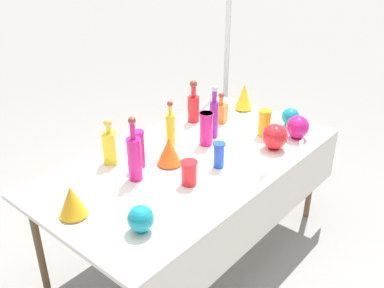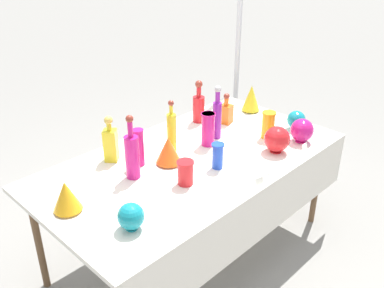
# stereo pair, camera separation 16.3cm
# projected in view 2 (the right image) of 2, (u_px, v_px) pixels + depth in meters

# --- Properties ---
(ground_plane) EXTENTS (40.00, 40.00, 0.00)m
(ground_plane) POSITION_uv_depth(u_px,v_px,m) (192.00, 250.00, 3.09)
(ground_plane) COLOR gray
(display_table) EXTENTS (2.01, 1.08, 0.76)m
(display_table) POSITION_uv_depth(u_px,v_px,m) (197.00, 168.00, 2.74)
(display_table) COLOR white
(display_table) RESTS_ON ground
(tall_bottle_0) EXTENTS (0.09, 0.09, 0.32)m
(tall_bottle_0) POSITION_uv_depth(u_px,v_px,m) (199.00, 106.00, 3.19)
(tall_bottle_0) COLOR red
(tall_bottle_0) RESTS_ON display_table
(tall_bottle_1) EXTENTS (0.08, 0.08, 0.40)m
(tall_bottle_1) POSITION_uv_depth(u_px,v_px,m) (132.00, 155.00, 2.47)
(tall_bottle_1) COLOR #C61972
(tall_bottle_1) RESTS_ON display_table
(tall_bottle_2) EXTENTS (0.06, 0.06, 0.36)m
(tall_bottle_2) POSITION_uv_depth(u_px,v_px,m) (172.00, 131.00, 2.75)
(tall_bottle_2) COLOR yellow
(tall_bottle_2) RESTS_ON display_table
(tall_bottle_3) EXTENTS (0.06, 0.06, 0.38)m
(tall_bottle_3) POSITION_uv_depth(u_px,v_px,m) (217.00, 116.00, 2.93)
(tall_bottle_3) COLOR purple
(tall_bottle_3) RESTS_ON display_table
(square_decanter_0) EXTENTS (0.11, 0.11, 0.30)m
(square_decanter_0) POSITION_uv_depth(u_px,v_px,m) (111.00, 142.00, 2.66)
(square_decanter_0) COLOR yellow
(square_decanter_0) RESTS_ON display_table
(square_decanter_1) EXTENTS (0.10, 0.10, 0.23)m
(square_decanter_1) POSITION_uv_depth(u_px,v_px,m) (226.00, 112.00, 3.18)
(square_decanter_1) COLOR orange
(square_decanter_1) RESTS_ON display_table
(slender_vase_0) EXTENTS (0.07, 0.07, 0.24)m
(slender_vase_0) POSITION_uv_depth(u_px,v_px,m) (139.00, 147.00, 2.61)
(slender_vase_0) COLOR #C61972
(slender_vase_0) RESTS_ON display_table
(slender_vase_1) EXTENTS (0.08, 0.08, 0.16)m
(slender_vase_1) POSITION_uv_depth(u_px,v_px,m) (218.00, 155.00, 2.59)
(slender_vase_1) COLOR blue
(slender_vase_1) RESTS_ON display_table
(slender_vase_2) EXTENTS (0.10, 0.10, 0.23)m
(slender_vase_2) POSITION_uv_depth(u_px,v_px,m) (208.00, 128.00, 2.85)
(slender_vase_2) COLOR #C61972
(slender_vase_2) RESTS_ON display_table
(slender_vase_3) EXTENTS (0.10, 0.10, 0.15)m
(slender_vase_3) POSITION_uv_depth(u_px,v_px,m) (185.00, 172.00, 2.43)
(slender_vase_3) COLOR red
(slender_vase_3) RESTS_ON display_table
(slender_vase_4) EXTENTS (0.10, 0.10, 0.19)m
(slender_vase_4) POSITION_uv_depth(u_px,v_px,m) (268.00, 124.00, 2.95)
(slender_vase_4) COLOR orange
(slender_vase_4) RESTS_ON display_table
(fluted_vase_0) EXTENTS (0.16, 0.16, 0.18)m
(fluted_vase_0) POSITION_uv_depth(u_px,v_px,m) (168.00, 150.00, 2.63)
(fluted_vase_0) COLOR orange
(fluted_vase_0) RESTS_ON display_table
(fluted_vase_1) EXTENTS (0.15, 0.15, 0.18)m
(fluted_vase_1) POSITION_uv_depth(u_px,v_px,m) (66.00, 196.00, 2.19)
(fluted_vase_1) COLOR orange
(fluted_vase_1) RESTS_ON display_table
(fluted_vase_2) EXTENTS (0.14, 0.14, 0.22)m
(fluted_vase_2) POSITION_uv_depth(u_px,v_px,m) (251.00, 98.00, 3.37)
(fluted_vase_2) COLOR yellow
(fluted_vase_2) RESTS_ON display_table
(round_bowl_0) EXTENTS (0.17, 0.17, 0.18)m
(round_bowl_0) POSITION_uv_depth(u_px,v_px,m) (277.00, 139.00, 2.77)
(round_bowl_0) COLOR red
(round_bowl_0) RESTS_ON display_table
(round_bowl_1) EXTENTS (0.13, 0.13, 0.14)m
(round_bowl_1) POSITION_uv_depth(u_px,v_px,m) (296.00, 120.00, 3.09)
(round_bowl_1) COLOR teal
(round_bowl_1) RESTS_ON display_table
(round_bowl_2) EXTENTS (0.16, 0.16, 0.17)m
(round_bowl_2) POSITION_uv_depth(u_px,v_px,m) (302.00, 130.00, 2.90)
(round_bowl_2) COLOR #C61972
(round_bowl_2) RESTS_ON display_table
(round_bowl_3) EXTENTS (0.13, 0.13, 0.14)m
(round_bowl_3) POSITION_uv_depth(u_px,v_px,m) (131.00, 216.00, 2.07)
(round_bowl_3) COLOR teal
(round_bowl_3) RESTS_ON display_table
(price_tag_left) EXTENTS (0.06, 0.03, 0.04)m
(price_tag_left) POSITION_uv_depth(u_px,v_px,m) (270.00, 170.00, 2.56)
(price_tag_left) COLOR white
(price_tag_left) RESTS_ON display_table
(price_tag_center) EXTENTS (0.06, 0.02, 0.04)m
(price_tag_center) POSITION_uv_depth(u_px,v_px,m) (305.00, 147.00, 2.83)
(price_tag_center) COLOR white
(price_tag_center) RESTS_ON display_table
(price_tag_right) EXTENTS (0.06, 0.02, 0.04)m
(price_tag_right) POSITION_uv_depth(u_px,v_px,m) (259.00, 181.00, 2.45)
(price_tag_right) COLOR white
(price_tag_right) RESTS_ON display_table
(canopy_pole) EXTENTS (0.18, 0.18, 2.65)m
(canopy_pole) POSITION_uv_depth(u_px,v_px,m) (238.00, 54.00, 3.80)
(canopy_pole) COLOR silver
(canopy_pole) RESTS_ON ground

